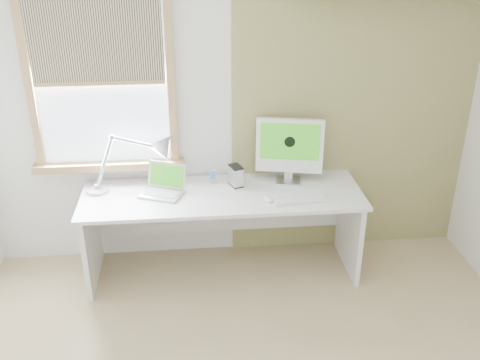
{
  "coord_description": "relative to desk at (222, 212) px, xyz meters",
  "views": [
    {
      "loc": [
        -0.33,
        -2.41,
        2.66
      ],
      "look_at": [
        0.0,
        1.05,
        1.0
      ],
      "focal_mm": 40.7,
      "sensor_mm": 36.0,
      "label": 1
    }
  ],
  "objects": [
    {
      "name": "room",
      "position": [
        0.11,
        -1.44,
        0.77
      ],
      "size": [
        4.04,
        3.54,
        2.64
      ],
      "color": "tan",
      "rests_on": "ground"
    },
    {
      "name": "accent_wall",
      "position": [
        1.11,
        0.3,
        0.77
      ],
      "size": [
        2.0,
        0.02,
        2.6
      ],
      "primitive_type": "cube",
      "color": "olive",
      "rests_on": "room"
    },
    {
      "name": "window",
      "position": [
        -0.89,
        0.27,
        1.01
      ],
      "size": [
        1.2,
        0.14,
        1.42
      ],
      "color": "#9D7B4D",
      "rests_on": "room"
    },
    {
      "name": "desk",
      "position": [
        0.0,
        0.0,
        0.0
      ],
      "size": [
        2.2,
        0.7,
        0.73
      ],
      "color": "white",
      "rests_on": "room"
    },
    {
      "name": "desk_lamp",
      "position": [
        -0.55,
        0.2,
        0.43
      ],
      "size": [
        0.81,
        0.43,
        0.45
      ],
      "color": "#B6B9BB",
      "rests_on": "desk"
    },
    {
      "name": "laptop",
      "position": [
        -0.45,
        0.0,
        0.25
      ],
      "size": [
        0.39,
        0.36,
        0.22
      ],
      "color": "#B6B9BB",
      "rests_on": "desk"
    },
    {
      "name": "phone_dock",
      "position": [
        -0.06,
        0.14,
        0.23
      ],
      "size": [
        0.06,
        0.06,
        0.12
      ],
      "color": "#B6B9BB",
      "rests_on": "desk"
    },
    {
      "name": "external_drive",
      "position": [
        0.12,
        0.08,
        0.28
      ],
      "size": [
        0.12,
        0.15,
        0.17
      ],
      "color": "#B6B9BB",
      "rests_on": "desk"
    },
    {
      "name": "imac",
      "position": [
        0.56,
        0.13,
        0.49
      ],
      "size": [
        0.54,
        0.23,
        0.53
      ],
      "color": "#B6B9BB",
      "rests_on": "desk"
    },
    {
      "name": "keyboard",
      "position": [
        0.59,
        -0.24,
        0.2
      ],
      "size": [
        0.44,
        0.16,
        0.02
      ],
      "color": "white",
      "rests_on": "desk"
    },
    {
      "name": "mouse",
      "position": [
        0.34,
        -0.22,
        0.21
      ],
      "size": [
        0.09,
        0.11,
        0.03
      ],
      "primitive_type": "ellipsoid",
      "rotation": [
        0.0,
        0.0,
        0.41
      ],
      "color": "white",
      "rests_on": "desk"
    }
  ]
}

